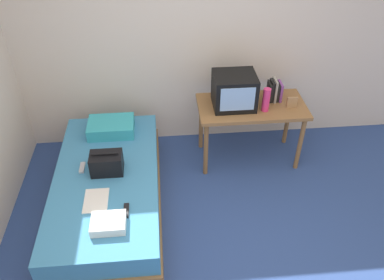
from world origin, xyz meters
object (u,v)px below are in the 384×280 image
(book_row, at_px, (274,91))
(handbag, at_px, (107,163))
(bed, at_px, (109,194))
(magazine, at_px, (96,200))
(pillow, at_px, (111,127))
(folded_towel, at_px, (108,223))
(remote_dark, at_px, (126,211))
(picture_frame, at_px, (292,102))
(tv, at_px, (234,91))
(remote_silver, at_px, (82,168))
(water_bottle, at_px, (266,100))
(desk, at_px, (251,112))

(book_row, bearing_deg, handbag, -156.90)
(bed, xyz_separation_m, magazine, (-0.05, -0.33, 0.25))
(pillow, height_order, folded_towel, pillow)
(remote_dark, xyz_separation_m, folded_towel, (-0.13, -0.15, 0.03))
(picture_frame, bearing_deg, bed, -161.92)
(tv, xyz_separation_m, picture_frame, (0.61, -0.10, -0.12))
(tv, distance_m, book_row, 0.47)
(bed, xyz_separation_m, pillow, (0.01, 0.68, 0.31))
(handbag, bearing_deg, book_row, 23.10)
(bed, distance_m, picture_frame, 2.11)
(book_row, height_order, picture_frame, book_row)
(bed, bearing_deg, book_row, 24.28)
(remote_dark, xyz_separation_m, remote_silver, (-0.44, 0.59, 0.00))
(folded_towel, bearing_deg, remote_dark, 48.49)
(water_bottle, bearing_deg, remote_silver, -165.39)
(desk, xyz_separation_m, book_row, (0.26, 0.09, 0.20))
(pillow, bearing_deg, water_bottle, -2.80)
(tv, bearing_deg, water_bottle, -22.30)
(magazine, xyz_separation_m, remote_dark, (0.27, -0.15, 0.01))
(magazine, height_order, remote_dark, remote_dark)
(desk, relative_size, tv, 2.64)
(tv, bearing_deg, magazine, -142.58)
(tv, distance_m, water_bottle, 0.34)
(tv, xyz_separation_m, folded_towel, (-1.25, -1.36, -0.38))
(book_row, height_order, folded_towel, book_row)
(desk, bearing_deg, bed, -154.96)
(tv, xyz_separation_m, remote_dark, (-1.11, -1.21, -0.40))
(pillow, bearing_deg, bed, -91.22)
(water_bottle, xyz_separation_m, remote_silver, (-1.87, -0.49, -0.35))
(book_row, relative_size, picture_frame, 2.01)
(book_row, bearing_deg, remote_silver, -161.06)
(tv, distance_m, remote_dark, 1.69)
(handbag, distance_m, magazine, 0.40)
(picture_frame, xyz_separation_m, handbag, (-1.92, -0.58, -0.20))
(remote_silver, height_order, folded_towel, folded_towel)
(handbag, relative_size, remote_silver, 2.08)
(book_row, height_order, pillow, book_row)
(tv, bearing_deg, pillow, -177.86)
(magazine, bearing_deg, water_bottle, 28.70)
(book_row, relative_size, magazine, 0.86)
(folded_towel, bearing_deg, remote_silver, 112.57)
(remote_dark, bearing_deg, pillow, 99.81)
(water_bottle, bearing_deg, handbag, -161.28)
(picture_frame, xyz_separation_m, magazine, (-1.99, -0.96, -0.29))
(tv, relative_size, folded_towel, 1.57)
(picture_frame, bearing_deg, desk, 168.46)
(remote_dark, relative_size, folded_towel, 0.56)
(remote_dark, bearing_deg, book_row, 39.19)
(desk, xyz_separation_m, folded_towel, (-1.45, -1.34, -0.10))
(picture_frame, xyz_separation_m, remote_silver, (-2.17, -0.52, -0.29))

